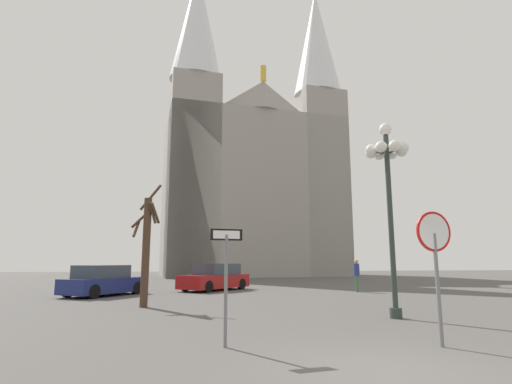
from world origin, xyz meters
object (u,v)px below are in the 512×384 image
object	(u,v)px
parked_car_near_red	(215,278)
parked_car_far_navy	(103,281)
street_lamp	(388,174)
stop_sign	(435,250)
one_way_arrow_sign	(226,271)
pedestrian_walking	(357,272)
bare_tree	(146,246)
cathedral	(253,173)

from	to	relation	value
parked_car_near_red	parked_car_far_navy	size ratio (longest dim) A/B	1.02
parked_car_near_red	parked_car_far_navy	world-z (taller)	parked_car_near_red
street_lamp	stop_sign	bearing A→B (deg)	-105.28
one_way_arrow_sign	pedestrian_walking	world-z (taller)	one_way_arrow_sign
street_lamp	parked_car_far_navy	distance (m)	14.46
one_way_arrow_sign	pedestrian_walking	bearing A→B (deg)	57.92
bare_tree	one_way_arrow_sign	bearing A→B (deg)	-71.46
pedestrian_walking	street_lamp	bearing A→B (deg)	-106.43
one_way_arrow_sign	parked_car_far_navy	size ratio (longest dim) A/B	0.53
stop_sign	bare_tree	size ratio (longest dim) A/B	0.58
pedestrian_walking	bare_tree	bearing A→B (deg)	-151.76
stop_sign	street_lamp	distance (m)	4.71
parked_car_far_navy	parked_car_near_red	bearing A→B (deg)	27.21
cathedral	pedestrian_walking	distance (m)	26.54
cathedral	parked_car_near_red	bearing A→B (deg)	-103.69
one_way_arrow_sign	parked_car_near_red	world-z (taller)	one_way_arrow_sign
cathedral	stop_sign	distance (m)	39.18
one_way_arrow_sign	cathedral	bearing A→B (deg)	81.08
one_way_arrow_sign	parked_car_far_navy	distance (m)	13.63
cathedral	bare_tree	size ratio (longest dim) A/B	7.69
cathedral	pedestrian_walking	xyz separation A→B (m)	(2.39, -24.10, -10.85)
street_lamp	parked_car_far_navy	world-z (taller)	street_lamp
street_lamp	pedestrian_walking	world-z (taller)	street_lamp
bare_tree	parked_car_near_red	xyz separation A→B (m)	(3.03, 8.13, -1.52)
one_way_arrow_sign	parked_car_near_red	distance (m)	15.55
street_lamp	bare_tree	distance (m)	9.08
bare_tree	cathedral	bearing A→B (deg)	74.43
cathedral	street_lamp	size ratio (longest dim) A/B	5.95
stop_sign	parked_car_near_red	distance (m)	16.59
bare_tree	pedestrian_walking	bearing A→B (deg)	28.24
stop_sign	pedestrian_walking	distance (m)	14.33
stop_sign	pedestrian_walking	bearing A→B (deg)	73.89
bare_tree	pedestrian_walking	size ratio (longest dim) A/B	2.64
street_lamp	parked_car_far_navy	bearing A→B (deg)	137.95
one_way_arrow_sign	bare_tree	bearing A→B (deg)	108.54
one_way_arrow_sign	parked_car_near_red	bearing A→B (deg)	87.96
one_way_arrow_sign	street_lamp	bearing A→B (deg)	31.56
parked_car_near_red	pedestrian_walking	world-z (taller)	pedestrian_walking
cathedral	parked_car_far_navy	xyz separation A→B (m)	(-10.90, -24.61, -11.24)
pedestrian_walking	stop_sign	bearing A→B (deg)	-106.11
cathedral	one_way_arrow_sign	xyz separation A→B (m)	(-5.84, -37.24, -10.44)
street_lamp	parked_car_near_red	xyz separation A→B (m)	(-4.77, 12.25, -3.67)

